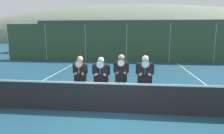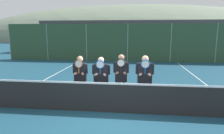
% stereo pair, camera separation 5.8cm
% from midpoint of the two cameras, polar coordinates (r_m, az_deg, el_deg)
% --- Properties ---
extents(ground_plane, '(120.00, 120.00, 0.00)m').
position_cam_midpoint_polar(ground_plane, '(6.62, 0.60, -12.87)').
color(ground_plane, navy).
extents(hill_distant, '(108.37, 60.21, 21.07)m').
position_cam_midpoint_polar(hill_distant, '(67.10, 6.21, 7.91)').
color(hill_distant, slate).
rests_on(hill_distant, ground_plane).
extents(clubhouse_building, '(22.82, 5.50, 3.84)m').
position_cam_midpoint_polar(clubhouse_building, '(25.93, 6.59, 8.68)').
color(clubhouse_building, tan).
rests_on(clubhouse_building, ground_plane).
extents(fence_back, '(21.83, 0.06, 3.24)m').
position_cam_midpoint_polar(fence_back, '(17.35, 4.60, 6.94)').
color(fence_back, gray).
rests_on(fence_back, ground_plane).
extents(tennis_net, '(11.21, 0.09, 1.09)m').
position_cam_midpoint_polar(tennis_net, '(6.43, 0.61, -8.68)').
color(tennis_net, gray).
rests_on(tennis_net, ground_plane).
extents(court_line_left_sideline, '(0.05, 16.00, 0.01)m').
position_cam_midpoint_polar(court_line_left_sideline, '(10.58, -20.69, -4.65)').
color(court_line_left_sideline, white).
rests_on(court_line_left_sideline, ground_plane).
extents(court_line_right_sideline, '(0.05, 16.00, 0.01)m').
position_cam_midpoint_polar(court_line_right_sideline, '(10.06, 27.12, -5.87)').
color(court_line_right_sideline, white).
rests_on(court_line_right_sideline, ground_plane).
extents(player_leftmost, '(0.54, 0.34, 1.75)m').
position_cam_midpoint_polar(player_leftmost, '(7.09, -8.80, -2.67)').
color(player_leftmost, white).
rests_on(player_leftmost, ground_plane).
extents(player_center_left, '(0.63, 0.34, 1.72)m').
position_cam_midpoint_polar(player_center_left, '(6.95, -2.90, -2.81)').
color(player_center_left, '#232838').
rests_on(player_center_left, ground_plane).
extents(player_center_right, '(0.54, 0.34, 1.82)m').
position_cam_midpoint_polar(player_center_right, '(6.90, 2.88, -2.59)').
color(player_center_right, white).
rests_on(player_center_right, ground_plane).
extents(player_rightmost, '(0.62, 0.34, 1.80)m').
position_cam_midpoint_polar(player_rightmost, '(6.81, 9.56, -2.78)').
color(player_rightmost, '#232838').
rests_on(player_rightmost, ground_plane).
extents(car_far_left, '(4.31, 2.03, 1.74)m').
position_cam_midpoint_polar(car_far_left, '(21.45, -15.02, 5.30)').
color(car_far_left, '#285638').
rests_on(car_far_left, ground_plane).
extents(car_left_of_center, '(4.12, 2.01, 1.89)m').
position_cam_midpoint_polar(car_left_of_center, '(20.02, -1.85, 5.49)').
color(car_left_of_center, '#B2B7BC').
rests_on(car_left_of_center, ground_plane).
extents(car_center, '(4.27, 2.01, 1.67)m').
position_cam_midpoint_polar(car_center, '(19.80, 12.39, 4.94)').
color(car_center, silver).
rests_on(car_center, ground_plane).
extents(car_right_of_center, '(4.59, 1.93, 1.86)m').
position_cam_midpoint_polar(car_right_of_center, '(21.03, 26.53, 4.62)').
color(car_right_of_center, silver).
rests_on(car_right_of_center, ground_plane).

